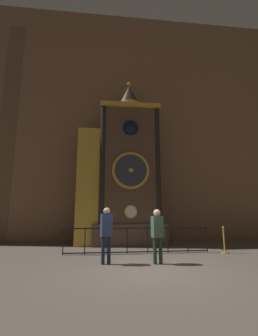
{
  "coord_description": "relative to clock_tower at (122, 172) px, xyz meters",
  "views": [
    {
      "loc": [
        -1.28,
        -6.47,
        1.66
      ],
      "look_at": [
        -0.05,
        4.56,
        3.66
      ],
      "focal_mm": 24.0,
      "sensor_mm": 36.0,
      "label": 1
    }
  ],
  "objects": [
    {
      "name": "ground_plane",
      "position": [
        0.42,
        -4.53,
        -3.45
      ],
      "size": [
        28.0,
        28.0,
        0.0
      ],
      "primitive_type": "plane",
      "color": "brown"
    },
    {
      "name": "cathedral_back_wall",
      "position": [
        0.33,
        1.51,
        3.42
      ],
      "size": [
        24.0,
        0.32,
        13.76
      ],
      "color": "#846047",
      "rests_on": "ground_plane"
    },
    {
      "name": "clock_tower",
      "position": [
        0.0,
        0.0,
        0.0
      ],
      "size": [
        4.23,
        1.82,
        8.36
      ],
      "color": "brown",
      "rests_on": "ground_plane"
    },
    {
      "name": "railing_fence",
      "position": [
        0.43,
        -2.27,
        -2.91
      ],
      "size": [
        5.51,
        0.05,
        0.95
      ],
      "color": "black",
      "rests_on": "ground_plane"
    },
    {
      "name": "visitor_near",
      "position": [
        -0.77,
        -3.8,
        -2.43
      ],
      "size": [
        0.39,
        0.3,
        1.69
      ],
      "rotation": [
        0.0,
        0.0,
        0.27
      ],
      "color": "#1B213A",
      "rests_on": "ground_plane"
    },
    {
      "name": "visitor_far",
      "position": [
        0.81,
        -3.93,
        -2.46
      ],
      "size": [
        0.38,
        0.3,
        1.63
      ],
      "rotation": [
        0.0,
        0.0,
        0.25
      ],
      "color": "#213427",
      "rests_on": "ground_plane"
    },
    {
      "name": "stanchion_post",
      "position": [
        3.73,
        -2.54,
        -3.13
      ],
      "size": [
        0.28,
        0.28,
        0.98
      ],
      "color": "#B28E33",
      "rests_on": "ground_plane"
    }
  ]
}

